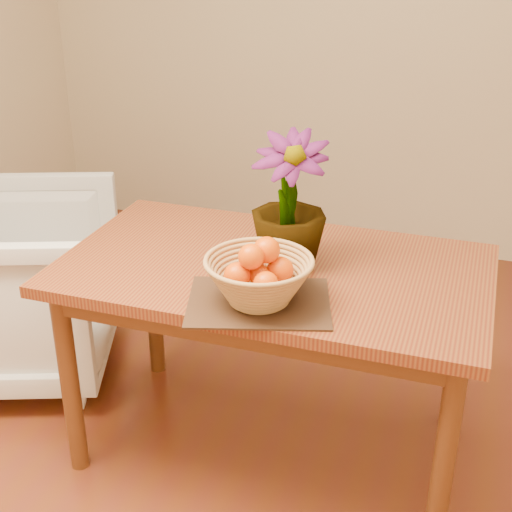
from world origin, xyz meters
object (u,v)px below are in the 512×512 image
(potted_plant, at_px, (289,201))
(armchair, at_px, (9,277))
(table, at_px, (273,288))
(wicker_basket, at_px, (259,282))

(potted_plant, relative_size, armchair, 0.52)
(table, bearing_deg, potted_plant, 27.05)
(potted_plant, xyz_separation_m, armchair, (-1.25, 0.15, -0.54))
(wicker_basket, bearing_deg, potted_plant, 89.01)
(armchair, bearing_deg, potted_plant, -117.52)
(table, height_order, potted_plant, potted_plant)
(table, xyz_separation_m, armchair, (-1.21, 0.17, -0.24))
(wicker_basket, relative_size, armchair, 0.38)
(table, relative_size, potted_plant, 3.19)
(potted_plant, bearing_deg, wicker_basket, -99.59)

